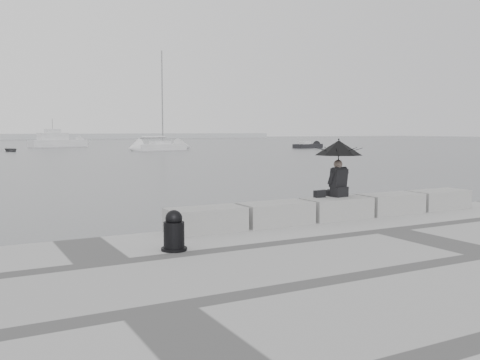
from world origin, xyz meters
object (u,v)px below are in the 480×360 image
mooring_bollard (174,234)px  small_motorboat (308,146)px  sailboat_right (160,146)px  seated_person (339,155)px  motor_cruiser (58,141)px  dinghy (11,149)px

mooring_bollard → small_motorboat: 70.06m
sailboat_right → small_motorboat: (22.09, -1.86, -0.22)m
seated_person → small_motorboat: 66.02m
mooring_bollard → motor_cruiser: bearing=81.9°
mooring_bollard → sailboat_right: 61.07m
small_motorboat → dinghy: size_ratio=1.75×
seated_person → dinghy: 60.88m
small_motorboat → dinghy: 40.16m
motor_cruiser → dinghy: bearing=-128.8°
seated_person → mooring_bollard: seated_person is taller
mooring_bollard → dinghy: bearing=87.4°
sailboat_right → motor_cruiser: bearing=101.2°
mooring_bollard → dinghy: size_ratio=0.24×
seated_person → motor_cruiser: bearing=76.2°
seated_person → sailboat_right: 58.18m
motor_cruiser → dinghy: 18.72m
motor_cruiser → seated_person: bearing=-106.9°
mooring_bollard → motor_cruiser: size_ratio=0.08×
dinghy → sailboat_right: bearing=-25.3°
dinghy → small_motorboat: bearing=-19.5°
mooring_bollard → small_motorboat: bearing=52.7°
seated_person → motor_cruiser: motor_cruiser is taller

